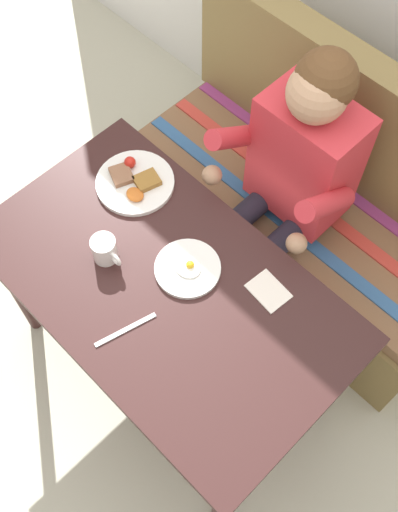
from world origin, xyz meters
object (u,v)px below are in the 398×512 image
at_px(knife, 126,330).
at_px(table, 166,296).
at_px(plate_eggs, 188,268).
at_px(person, 291,174).
at_px(coffee_mug, 105,249).
at_px(plate_breakfast, 135,182).
at_px(napkin, 268,291).
at_px(couch, 306,210).

bearing_deg(knife, table, 113.93).
bearing_deg(plate_eggs, knife, -86.55).
bearing_deg(person, table, -90.07).
height_order(table, coffee_mug, coffee_mug).
bearing_deg(person, plate_breakfast, -131.01).
xyz_separation_m(person, coffee_mug, (-0.20, -0.65, 0.04)).
bearing_deg(napkin, coffee_mug, -148.35).
bearing_deg(table, napkin, 40.87).
relative_size(coffee_mug, knife, 0.59).
relative_size(couch, person, 1.19).
relative_size(person, napkin, 9.82).
distance_m(couch, plate_breakfast, 0.79).
bearing_deg(knife, couch, 106.60).
xyz_separation_m(table, couch, (0.00, 0.76, -0.32)).
distance_m(person, napkin, 0.45).
bearing_deg(couch, table, -90.00).
relative_size(table, plate_eggs, 5.76).
bearing_deg(coffee_mug, plate_eggs, 35.15).
relative_size(table, person, 0.99).
distance_m(couch, knife, 1.03).
relative_size(table, couch, 0.83).
height_order(couch, coffee_mug, couch).
bearing_deg(napkin, knife, -118.24).
bearing_deg(plate_breakfast, napkin, 1.93).
bearing_deg(plate_breakfast, couch, 58.87).
distance_m(napkin, knife, 0.45).
relative_size(plate_eggs, napkin, 1.69).
bearing_deg(plate_eggs, person, 91.44).
bearing_deg(table, plate_eggs, 81.27).
relative_size(plate_eggs, knife, 1.04).
xyz_separation_m(person, plate_breakfast, (-0.35, -0.40, 0.00)).
height_order(plate_breakfast, napkin, plate_breakfast).
distance_m(person, knife, 0.78).
relative_size(plate_breakfast, napkin, 2.15).
bearing_deg(plate_breakfast, knife, -44.87).
height_order(couch, napkin, couch).
bearing_deg(plate_breakfast, plate_eggs, -15.86).
bearing_deg(plate_breakfast, coffee_mug, -59.61).
height_order(plate_eggs, knife, plate_eggs).
relative_size(table, knife, 6.00).
xyz_separation_m(plate_breakfast, coffee_mug, (0.15, -0.25, 0.03)).
xyz_separation_m(plate_breakfast, plate_eggs, (0.36, -0.10, -0.00)).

